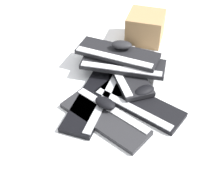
{
  "coord_description": "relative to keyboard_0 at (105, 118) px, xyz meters",
  "views": [
    {
      "loc": [
        1.14,
        0.06,
        1.07
      ],
      "look_at": [
        0.02,
        0.03,
        0.06
      ],
      "focal_mm": 50.0,
      "sensor_mm": 36.0,
      "label": 1
    }
  ],
  "objects": [
    {
      "name": "ground_plane",
      "position": [
        -0.17,
        -0.0,
        -0.01
      ],
      "size": [
        3.2,
        3.2,
        0.0
      ],
      "primitive_type": "plane",
      "color": "white"
    },
    {
      "name": "keyboard_0",
      "position": [
        0.0,
        0.0,
        0.0
      ],
      "size": [
        0.39,
        0.44,
        0.03
      ],
      "color": "#232326",
      "rests_on": "ground"
    },
    {
      "name": "keyboard_1",
      "position": [
        -0.1,
        0.16,
        0.0
      ],
      "size": [
        0.38,
        0.45,
        0.03
      ],
      "color": "black",
      "rests_on": "ground"
    },
    {
      "name": "keyboard_2",
      "position": [
        -0.36,
        0.09,
        0.0
      ],
      "size": [
        0.44,
        0.16,
        0.03
      ],
      "color": "#232326",
      "rests_on": "ground"
    },
    {
      "name": "keyboard_3",
      "position": [
        -0.11,
        -0.07,
        0.0
      ],
      "size": [
        0.46,
        0.27,
        0.03
      ],
      "color": "black",
      "rests_on": "ground"
    },
    {
      "name": "keyboard_4",
      "position": [
        -0.32,
        0.1,
        0.03
      ],
      "size": [
        0.46,
        0.28,
        0.03
      ],
      "color": "black",
      "rests_on": "keyboard_2"
    },
    {
      "name": "keyboard_5",
      "position": [
        -0.33,
        0.08,
        0.06
      ],
      "size": [
        0.23,
        0.46,
        0.03
      ],
      "color": "black",
      "rests_on": "keyboard_4"
    },
    {
      "name": "keyboard_6",
      "position": [
        -0.38,
        0.05,
        0.09
      ],
      "size": [
        0.3,
        0.46,
        0.03
      ],
      "color": "black",
      "rests_on": "keyboard_5"
    },
    {
      "name": "mouse_0",
      "position": [
        -0.15,
        0.19,
        0.04
      ],
      "size": [
        0.12,
        0.13,
        0.04
      ],
      "primitive_type": "ellipsoid",
      "rotation": [
        0.0,
        0.0,
        2.18
      ],
      "color": "black",
      "rests_on": "keyboard_1"
    },
    {
      "name": "mouse_1",
      "position": [
        -0.54,
        -0.02,
        0.01
      ],
      "size": [
        0.12,
        0.13,
        0.04
      ],
      "primitive_type": "ellipsoid",
      "rotation": [
        0.0,
        0.0,
        0.98
      ],
      "color": "#4C4C51",
      "rests_on": "ground"
    },
    {
      "name": "mouse_2",
      "position": [
        -0.41,
        0.07,
        0.13
      ],
      "size": [
        0.08,
        0.12,
        0.04
      ],
      "primitive_type": "ellipsoid",
      "rotation": [
        0.0,
        0.0,
        4.58
      ],
      "color": "black",
      "rests_on": "keyboard_6"
    },
    {
      "name": "mouse_3",
      "position": [
        -0.06,
        0.0,
        0.04
      ],
      "size": [
        0.12,
        0.13,
        0.04
      ],
      "primitive_type": "ellipsoid",
      "rotation": [
        0.0,
        0.0,
        0.92
      ],
      "color": "black",
      "rests_on": "keyboard_0"
    },
    {
      "name": "cable_0",
      "position": [
        -0.15,
        0.07,
        -0.01
      ],
      "size": [
        0.46,
        0.37,
        0.01
      ],
      "color": "#59595B",
      "rests_on": "ground"
    },
    {
      "name": "cardboard_box",
      "position": [
        -0.69,
        0.22,
        0.07
      ],
      "size": [
        0.25,
        0.25,
        0.17
      ],
      "primitive_type": "cube",
      "rotation": [
        0.0,
        0.0,
        4.47
      ],
      "color": "#9E774C",
      "rests_on": "ground"
    }
  ]
}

